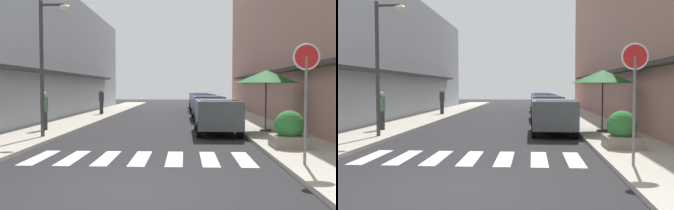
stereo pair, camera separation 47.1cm
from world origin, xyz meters
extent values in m
plane|color=#232326|center=(0.00, 14.45, 0.00)|extent=(79.50, 79.50, 0.00)
cube|color=#ADA899|center=(-4.92, 14.45, 0.06)|extent=(2.57, 50.59, 0.12)
cube|color=#ADA899|center=(4.92, 14.45, 0.06)|extent=(2.57, 50.59, 0.12)
cube|color=#939EA8|center=(-8.70, 15.26, 4.07)|extent=(5.00, 34.52, 8.15)
cube|color=#332D2D|center=(-5.95, 15.26, 2.80)|extent=(0.50, 24.17, 0.16)
cube|color=#A87A6B|center=(8.70, 15.26, 5.73)|extent=(5.00, 34.52, 11.47)
cube|color=#332D2D|center=(5.95, 15.26, 2.80)|extent=(0.50, 24.17, 0.16)
cube|color=silver|center=(-2.85, 3.23, 0.01)|extent=(0.45, 2.20, 0.01)
cube|color=silver|center=(-1.90, 3.23, 0.01)|extent=(0.45, 2.20, 0.01)
cube|color=silver|center=(-0.95, 3.23, 0.01)|extent=(0.45, 2.20, 0.01)
cube|color=silver|center=(0.00, 3.23, 0.01)|extent=(0.45, 2.20, 0.01)
cube|color=silver|center=(0.95, 3.23, 0.01)|extent=(0.45, 2.20, 0.01)
cube|color=silver|center=(1.90, 3.23, 0.01)|extent=(0.45, 2.20, 0.01)
cube|color=silver|center=(2.85, 3.23, 0.01)|extent=(0.45, 2.20, 0.01)
cube|color=#4C5156|center=(2.58, 8.90, 0.89)|extent=(1.77, 4.00, 1.13)
cube|color=black|center=(2.58, 8.70, 1.19)|extent=(1.48, 2.24, 0.56)
cylinder|color=black|center=(1.78, 10.21, 0.32)|extent=(0.22, 0.64, 0.64)
cylinder|color=black|center=(3.37, 10.22, 0.32)|extent=(0.22, 0.64, 0.64)
cylinder|color=black|center=(1.80, 7.58, 0.32)|extent=(0.22, 0.64, 0.64)
cylinder|color=black|center=(3.39, 7.59, 0.32)|extent=(0.22, 0.64, 0.64)
cube|color=navy|center=(2.58, 15.80, 0.89)|extent=(1.84, 4.46, 1.13)
cube|color=black|center=(2.58, 15.58, 1.19)|extent=(1.52, 2.51, 0.56)
cylinder|color=black|center=(1.76, 17.25, 0.32)|extent=(0.23, 0.64, 0.64)
cylinder|color=black|center=(3.35, 17.28, 0.32)|extent=(0.23, 0.64, 0.64)
cylinder|color=black|center=(1.82, 14.32, 0.32)|extent=(0.23, 0.64, 0.64)
cylinder|color=black|center=(3.41, 14.36, 0.32)|extent=(0.23, 0.64, 0.64)
cube|color=navy|center=(2.58, 22.75, 0.89)|extent=(1.94, 4.29, 1.13)
cube|color=black|center=(2.58, 22.54, 1.19)|extent=(1.58, 2.43, 0.56)
cylinder|color=black|center=(1.72, 24.11, 0.32)|extent=(0.25, 0.65, 0.64)
cylinder|color=black|center=(3.31, 24.18, 0.32)|extent=(0.25, 0.65, 0.64)
cylinder|color=black|center=(1.85, 21.33, 0.32)|extent=(0.25, 0.65, 0.64)
cylinder|color=black|center=(3.44, 21.40, 0.32)|extent=(0.25, 0.65, 0.64)
cube|color=maroon|center=(2.58, 28.89, 0.89)|extent=(1.86, 4.48, 1.13)
cube|color=black|center=(2.58, 28.67, 1.19)|extent=(1.53, 2.52, 0.56)
cylinder|color=black|center=(1.75, 30.34, 0.32)|extent=(0.24, 0.65, 0.64)
cylinder|color=black|center=(3.34, 30.37, 0.32)|extent=(0.24, 0.65, 0.64)
cylinder|color=black|center=(1.82, 27.40, 0.32)|extent=(0.24, 0.65, 0.64)
cylinder|color=black|center=(3.41, 27.44, 0.32)|extent=(0.24, 0.65, 0.64)
cylinder|color=slate|center=(4.14, 2.08, 1.42)|extent=(0.07, 0.07, 2.60)
cylinder|color=red|center=(4.14, 2.08, 2.72)|extent=(0.64, 0.03, 0.64)
torus|color=white|center=(4.14, 2.08, 2.72)|extent=(0.65, 0.05, 0.65)
cylinder|color=#38383D|center=(-4.18, 6.84, 2.67)|extent=(0.14, 0.14, 5.11)
cylinder|color=#38383D|center=(-3.73, 6.84, 5.08)|extent=(0.90, 0.10, 0.10)
ellipsoid|color=beige|center=(-3.28, 6.84, 4.98)|extent=(0.44, 0.28, 0.20)
cylinder|color=#262626|center=(4.69, 9.08, 0.15)|extent=(0.48, 0.48, 0.06)
cylinder|color=#4C3823|center=(4.69, 9.08, 1.28)|extent=(0.06, 0.06, 2.33)
cone|color=#19511E|center=(4.69, 9.08, 2.45)|extent=(2.65, 2.65, 0.55)
cube|color=gray|center=(4.49, 4.73, 0.30)|extent=(1.08, 1.08, 0.36)
sphere|color=#2D7533|center=(4.49, 4.73, 0.81)|extent=(0.92, 0.92, 0.92)
cylinder|color=#282B33|center=(-4.91, 8.92, 0.53)|extent=(0.26, 0.26, 0.81)
cylinder|color=#4C7259|center=(-4.91, 8.92, 1.26)|extent=(0.34, 0.34, 0.64)
sphere|color=tan|center=(-4.91, 8.92, 1.69)|extent=(0.22, 0.22, 0.22)
cylinder|color=#282B33|center=(-4.64, 18.78, 0.55)|extent=(0.26, 0.26, 0.86)
cylinder|color=#333338|center=(-4.64, 18.78, 1.32)|extent=(0.34, 0.34, 0.68)
sphere|color=tan|center=(-4.64, 18.78, 1.77)|extent=(0.23, 0.23, 0.23)
camera|label=1|loc=(1.24, -6.98, 1.98)|focal=39.70mm
camera|label=2|loc=(1.71, -6.95, 1.98)|focal=39.70mm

